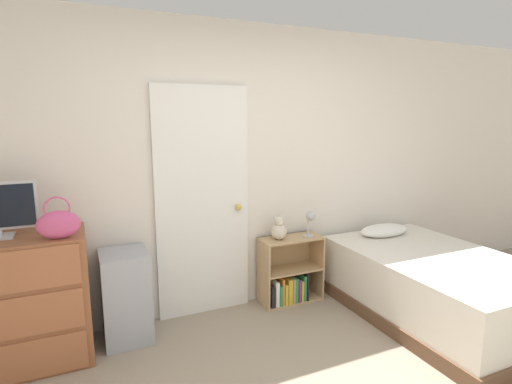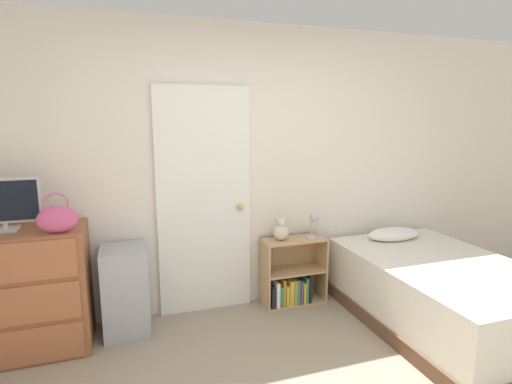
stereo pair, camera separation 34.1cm
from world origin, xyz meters
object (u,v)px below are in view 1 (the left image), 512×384
object	(u,v)px
bookshelf	(288,278)
bed	(434,285)
teddy_bear	(279,229)
handbag	(58,224)
storage_bin	(126,296)
dresser	(8,304)
desk_lamp	(310,219)

from	to	relation	value
bookshelf	bed	bearing A→B (deg)	-36.73
teddy_bear	bed	bearing A→B (deg)	-34.16
handbag	teddy_bear	xyz separation A→B (m)	(1.80, 0.28, -0.32)
storage_bin	teddy_bear	distance (m)	1.43
dresser	storage_bin	world-z (taller)	dresser
teddy_bear	bookshelf	bearing A→B (deg)	-0.20
bed	storage_bin	bearing A→B (deg)	164.22
storage_bin	bookshelf	bearing A→B (deg)	2.37
handbag	storage_bin	bearing A→B (deg)	27.65
handbag	bed	world-z (taller)	handbag
dresser	bookshelf	xyz separation A→B (m)	(2.27, 0.12, -0.24)
storage_bin	dresser	bearing A→B (deg)	-175.88
bed	teddy_bear	bearing A→B (deg)	145.84
dresser	bed	world-z (taller)	dresser
desk_lamp	bed	world-z (taller)	desk_lamp
bookshelf	desk_lamp	size ratio (longest dim) A/B	2.52
handbag	dresser	bearing A→B (deg)	156.18
handbag	teddy_bear	world-z (taller)	handbag
handbag	bed	size ratio (longest dim) A/B	0.16
bookshelf	dresser	bearing A→B (deg)	-177.03
bookshelf	teddy_bear	xyz separation A→B (m)	(-0.10, 0.00, 0.49)
bookshelf	desk_lamp	bearing A→B (deg)	-10.29
teddy_bear	bed	distance (m)	1.45
bed	desk_lamp	bearing A→B (deg)	138.37
bookshelf	handbag	bearing A→B (deg)	-171.65
dresser	desk_lamp	size ratio (longest dim) A/B	4.18
handbag	bookshelf	size ratio (longest dim) A/B	0.46
handbag	desk_lamp	world-z (taller)	handbag
dresser	handbag	xyz separation A→B (m)	(0.37, -0.16, 0.57)
bookshelf	desk_lamp	distance (m)	0.61
dresser	bookshelf	bearing A→B (deg)	2.97
teddy_bear	desk_lamp	xyz separation A→B (m)	(0.31, -0.04, 0.08)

